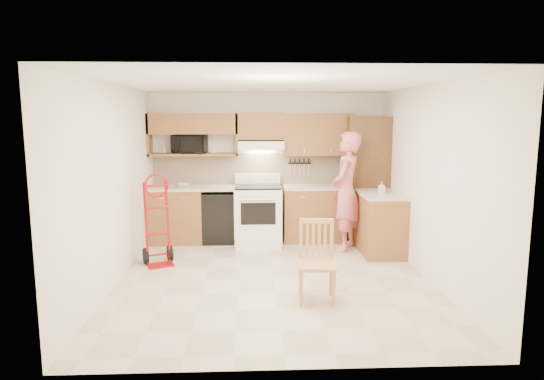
{
  "coord_description": "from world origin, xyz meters",
  "views": [
    {
      "loc": [
        -0.28,
        -5.93,
        2.1
      ],
      "look_at": [
        0.0,
        0.5,
        1.1
      ],
      "focal_mm": 31.28,
      "sensor_mm": 36.0,
      "label": 1
    }
  ],
  "objects": [
    {
      "name": "pantry_tall",
      "position": [
        1.65,
        1.95,
        1.05
      ],
      "size": [
        0.7,
        0.6,
        2.1
      ],
      "primitive_type": "cube",
      "color": "brown",
      "rests_on": "ground"
    },
    {
      "name": "dishwasher",
      "position": [
        -0.8,
        1.95,
        0.42
      ],
      "size": [
        0.6,
        0.6,
        0.85
      ],
      "primitive_type": "cube",
      "color": "black",
      "rests_on": "ground"
    },
    {
      "name": "upper_cab_left",
      "position": [
        -1.25,
        2.08,
        1.98
      ],
      "size": [
        1.5,
        0.33,
        0.34
      ],
      "primitive_type": "cube",
      "color": "brown",
      "rests_on": "wall_back"
    },
    {
      "name": "wall_right",
      "position": [
        2.01,
        0.0,
        1.25
      ],
      "size": [
        0.02,
        4.5,
        2.5
      ],
      "primitive_type": "cube",
      "color": "white",
      "rests_on": "ground"
    },
    {
      "name": "floor",
      "position": [
        0.0,
        0.0,
        -0.01
      ],
      "size": [
        4.0,
        4.5,
        0.02
      ],
      "primitive_type": "cube",
      "color": "beige",
      "rests_on": "ground"
    },
    {
      "name": "backsplash",
      "position": [
        0.0,
        2.23,
        1.2
      ],
      "size": [
        3.92,
        0.03,
        0.55
      ],
      "primitive_type": "cube",
      "color": "beige",
      "rests_on": "wall_back"
    },
    {
      "name": "hand_truck",
      "position": [
        -1.61,
        0.7,
        0.59
      ],
      "size": [
        0.59,
        0.57,
        1.18
      ],
      "primitive_type": null,
      "rotation": [
        0.0,
        0.0,
        0.37
      ],
      "color": "#9E0A0E",
      "rests_on": "ground"
    },
    {
      "name": "knife_strip",
      "position": [
        0.55,
        2.21,
        1.24
      ],
      "size": [
        0.4,
        0.05,
        0.29
      ],
      "primitive_type": null,
      "color": "black",
      "rests_on": "backsplash"
    },
    {
      "name": "person",
      "position": [
        1.2,
        1.35,
        0.94
      ],
      "size": [
        0.69,
        0.81,
        1.87
      ],
      "primitive_type": "imported",
      "rotation": [
        0.0,
        0.0,
        -2.0
      ],
      "color": "#DB6973",
      "rests_on": "ground"
    },
    {
      "name": "bowl",
      "position": [
        -1.42,
        1.95,
        0.97
      ],
      "size": [
        0.26,
        0.26,
        0.06
      ],
      "primitive_type": "imported",
      "rotation": [
        0.0,
        0.0,
        0.16
      ],
      "color": "white",
      "rests_on": "countertop_left"
    },
    {
      "name": "microwave",
      "position": [
        -1.31,
        2.08,
        1.64
      ],
      "size": [
        0.59,
        0.43,
        0.31
      ],
      "primitive_type": "imported",
      "rotation": [
        0.0,
        0.0,
        -0.1
      ],
      "color": "black",
      "rests_on": "upper_shelf_mw"
    },
    {
      "name": "countertop_return",
      "position": [
        1.7,
        1.15,
        0.92
      ],
      "size": [
        0.63,
        1.0,
        0.04
      ],
      "primitive_type": "cube",
      "color": "beige",
      "rests_on": "cab_return_right"
    },
    {
      "name": "lower_cab_right",
      "position": [
        0.83,
        1.95,
        0.45
      ],
      "size": [
        1.14,
        0.6,
        0.9
      ],
      "primitive_type": "cube",
      "color": "brown",
      "rests_on": "ground"
    },
    {
      "name": "lower_cab_left",
      "position": [
        -1.55,
        1.95,
        0.45
      ],
      "size": [
        0.9,
        0.6,
        0.9
      ],
      "primitive_type": "cube",
      "color": "brown",
      "rests_on": "ground"
    },
    {
      "name": "upper_cab_right",
      "position": [
        0.83,
        2.08,
        1.8
      ],
      "size": [
        1.14,
        0.33,
        0.7
      ],
      "primitive_type": "cube",
      "color": "brown",
      "rests_on": "wall_back"
    },
    {
      "name": "upper_shelf_mw",
      "position": [
        -1.25,
        2.08,
        1.47
      ],
      "size": [
        1.5,
        0.33,
        0.04
      ],
      "primitive_type": "cube",
      "color": "brown",
      "rests_on": "wall_back"
    },
    {
      "name": "cab_return_right",
      "position": [
        1.7,
        1.15,
        0.45
      ],
      "size": [
        0.6,
        1.0,
        0.9
      ],
      "primitive_type": "cube",
      "color": "brown",
      "rests_on": "ground"
    },
    {
      "name": "ceiling",
      "position": [
        0.0,
        0.0,
        2.51
      ],
      "size": [
        4.0,
        4.5,
        0.02
      ],
      "primitive_type": "cube",
      "color": "white",
      "rests_on": "ground"
    },
    {
      "name": "soap_bottle",
      "position": [
        1.7,
        1.12,
        1.03
      ],
      "size": [
        0.09,
        0.09,
        0.18
      ],
      "primitive_type": "imported",
      "rotation": [
        0.0,
        0.0,
        0.1
      ],
      "color": "white",
      "rests_on": "countertop_return"
    },
    {
      "name": "countertop_right",
      "position": [
        0.83,
        1.95,
        0.92
      ],
      "size": [
        1.14,
        0.63,
        0.04
      ],
      "primitive_type": "cube",
      "color": "beige",
      "rests_on": "lower_cab_right"
    },
    {
      "name": "dining_chair",
      "position": [
        0.46,
        -0.76,
        0.46
      ],
      "size": [
        0.45,
        0.48,
        0.93
      ],
      "primitive_type": null,
      "rotation": [
        0.0,
        0.0,
        -0.08
      ],
      "color": "tan",
      "rests_on": "ground"
    },
    {
      "name": "wall_front",
      "position": [
        0.0,
        -2.26,
        1.25
      ],
      "size": [
        4.0,
        0.02,
        2.5
      ],
      "primitive_type": "cube",
      "color": "white",
      "rests_on": "ground"
    },
    {
      "name": "wall_left",
      "position": [
        -2.01,
        0.0,
        1.25
      ],
      "size": [
        0.02,
        4.5,
        2.5
      ],
      "primitive_type": "cube",
      "color": "white",
      "rests_on": "ground"
    },
    {
      "name": "upper_cab_center",
      "position": [
        -0.12,
        2.08,
        1.94
      ],
      "size": [
        0.76,
        0.33,
        0.44
      ],
      "primitive_type": "cube",
      "color": "brown",
      "rests_on": "wall_back"
    },
    {
      "name": "range",
      "position": [
        -0.18,
        1.78,
        0.57
      ],
      "size": [
        0.77,
        1.02,
        1.14
      ],
      "primitive_type": null,
      "color": "white",
      "rests_on": "ground"
    },
    {
      "name": "range_hood",
      "position": [
        -0.12,
        2.02,
        1.63
      ],
      "size": [
        0.76,
        0.46,
        0.14
      ],
      "primitive_type": "cube",
      "color": "white",
      "rests_on": "wall_back"
    },
    {
      "name": "wall_back",
      "position": [
        0.0,
        2.26,
        1.25
      ],
      "size": [
        4.0,
        0.02,
        2.5
      ],
      "primitive_type": "cube",
      "color": "white",
      "rests_on": "ground"
    },
    {
      "name": "countertop_left",
      "position": [
        -1.25,
        1.95,
        0.92
      ],
      "size": [
        1.5,
        0.63,
        0.04
      ],
      "primitive_type": "cube",
      "color": "beige",
      "rests_on": "lower_cab_left"
    }
  ]
}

